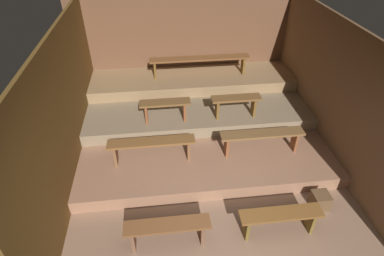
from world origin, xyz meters
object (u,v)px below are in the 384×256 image
Objects in this scene: bench_lower_left at (152,145)px; bench_upper_center at (200,61)px; bench_floor_right at (280,217)px; bench_floor_left at (167,229)px; bench_lower_right at (262,137)px; wooden_crate_floor at (320,200)px; bench_middle_right at (236,102)px; bench_middle_left at (165,107)px.

bench_lower_left is 2.72m from bench_upper_center.
bench_lower_left reaches higher than bench_floor_right.
bench_floor_left is at bearing 180.00° from bench_floor_right.
bench_floor_right is at bearing -80.52° from bench_upper_center.
bench_floor_right is 2.51m from bench_lower_left.
wooden_crate_floor is at bearing -60.53° from bench_lower_right.
bench_middle_right reaches higher than bench_lower_right.
bench_lower_right is at bearing 83.64° from bench_floor_right.
bench_middle_right is (-0.12, 2.55, 0.49)m from bench_floor_right.
wooden_crate_floor is (2.45, -2.14, -0.70)m from bench_middle_left.
bench_lower_left is at bearing -152.60° from bench_middle_right.
bench_floor_right is at bearing 0.00° from bench_floor_left.
bench_upper_center is (-0.67, 4.02, 0.78)m from bench_floor_right.
bench_upper_center reaches higher than bench_middle_right.
bench_middle_left reaches higher than bench_floor_left.
bench_lower_left is 2.06m from bench_lower_right.
bench_middle_left reaches higher than bench_lower_right.
bench_lower_left is 1.00× the size of bench_lower_right.
bench_middle_right reaches higher than wooden_crate_floor.
bench_floor_left is at bearing -92.73° from bench_middle_left.
bench_floor_right is at bearing -41.05° from bench_lower_left.
bench_lower_left is 1.55× the size of bench_middle_left.
bench_middle_right is at bearing 58.27° from bench_floor_left.
bench_floor_left is at bearing -83.64° from bench_lower_left.
bench_lower_left is at bearing 96.36° from bench_floor_left.
wooden_crate_floor is at bearing 9.07° from bench_floor_left.
bench_middle_left is (-1.58, 2.55, 0.49)m from bench_floor_right.
wooden_crate_floor is (0.69, -1.23, -0.47)m from bench_lower_right.
bench_middle_right is at bearing 27.40° from bench_lower_left.
wooden_crate_floor is (1.00, -2.14, -0.70)m from bench_middle_right.
bench_upper_center is at bearing 99.48° from bench_floor_right.
bench_upper_center is at bearing 58.49° from bench_middle_left.
bench_middle_left is 0.43× the size of bench_upper_center.
bench_upper_center is (-0.85, 2.39, 0.52)m from bench_lower_right.
bench_floor_left is 0.53× the size of bench_upper_center.
bench_upper_center is (0.90, 1.47, 0.29)m from bench_middle_left.
bench_middle_left is at bearing 87.27° from bench_floor_left.
bench_lower_left and bench_lower_right have the same top height.
bench_floor_right is at bearing -58.27° from bench_middle_left.
bench_lower_left is 5.67× the size of wooden_crate_floor.
bench_middle_left is at bearing -121.51° from bench_upper_center.
wooden_crate_floor is at bearing -23.99° from bench_lower_left.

